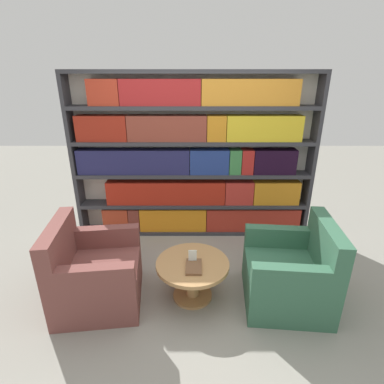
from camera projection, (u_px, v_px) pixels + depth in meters
name	position (u px, v px, depth m)	size (l,w,h in m)	color
ground_plane	(193.00, 299.00, 3.15)	(14.00, 14.00, 0.00)	gray
bookshelf	(194.00, 160.00, 4.11)	(3.28, 0.30, 2.26)	silver
armchair_left	(94.00, 275.00, 3.04)	(0.90, 0.92, 0.90)	brown
armchair_right	(290.00, 275.00, 3.04)	(0.89, 0.91, 0.90)	#336047
coffee_table	(192.00, 272.00, 3.09)	(0.75, 0.75, 0.43)	#AD7F4C
table_sign	(192.00, 257.00, 3.02)	(0.08, 0.06, 0.14)	black
stray_book	(193.00, 267.00, 2.95)	(0.16, 0.25, 0.03)	brown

